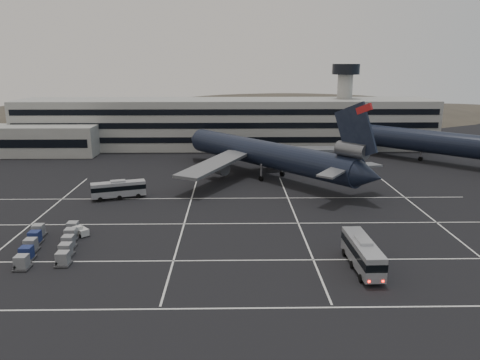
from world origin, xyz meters
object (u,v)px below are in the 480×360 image
uld_cluster (50,244)px  trijet_main (267,154)px  bus_near (363,252)px  bus_far (118,189)px

uld_cluster → trijet_main: bearing=50.9°
trijet_main → uld_cluster: trijet_main is taller
trijet_main → bus_near: (8.28, -46.46, -3.15)m
trijet_main → bus_near: size_ratio=4.36×
bus_near → bus_far: bearing=138.9°
trijet_main → uld_cluster: size_ratio=3.26×
bus_near → bus_far: size_ratio=1.09×
trijet_main → bus_far: trijet_main is taller
uld_cluster → bus_far: bearing=81.4°
trijet_main → bus_near: 47.29m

